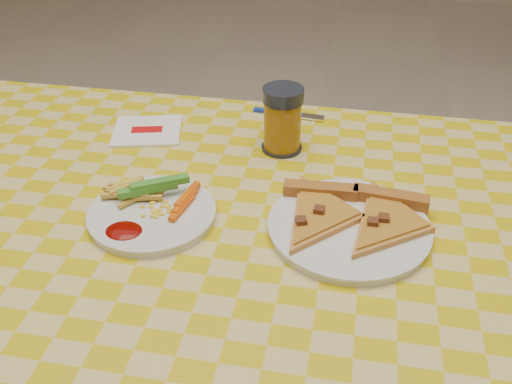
# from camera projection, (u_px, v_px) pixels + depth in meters

# --- Properties ---
(table) EXTENTS (1.28, 0.88, 0.76)m
(table) POSITION_uv_depth(u_px,v_px,m) (225.00, 264.00, 0.91)
(table) COLOR white
(table) RESTS_ON ground
(plate_left) EXTENTS (0.25, 0.25, 0.01)m
(plate_left) POSITION_uv_depth(u_px,v_px,m) (152.00, 215.00, 0.88)
(plate_left) COLOR silver
(plate_left) RESTS_ON table
(plate_right) EXTENTS (0.28, 0.28, 0.01)m
(plate_right) POSITION_uv_depth(u_px,v_px,m) (349.00, 229.00, 0.86)
(plate_right) COLOR silver
(plate_right) RESTS_ON table
(fries_veggies) EXTENTS (0.17, 0.16, 0.04)m
(fries_veggies) POSITION_uv_depth(u_px,v_px,m) (149.00, 200.00, 0.89)
(fries_veggies) COLOR gold
(fries_veggies) RESTS_ON plate_left
(pizza_slices) EXTENTS (0.26, 0.24, 0.02)m
(pizza_slices) POSITION_uv_depth(u_px,v_px,m) (352.00, 214.00, 0.86)
(pizza_slices) COLOR gold
(pizza_slices) RESTS_ON plate_right
(drink_glass) EXTENTS (0.08, 0.08, 0.12)m
(drink_glass) POSITION_uv_depth(u_px,v_px,m) (282.00, 120.00, 1.03)
(drink_glass) COLOR black
(drink_glass) RESTS_ON table
(napkin) EXTENTS (0.15, 0.15, 0.01)m
(napkin) POSITION_uv_depth(u_px,v_px,m) (147.00, 131.00, 1.11)
(napkin) COLOR white
(napkin) RESTS_ON table
(fork) EXTENTS (0.15, 0.03, 0.01)m
(fork) POSITION_uv_depth(u_px,v_px,m) (289.00, 114.00, 1.17)
(fork) COLOR #162E98
(fork) RESTS_ON table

